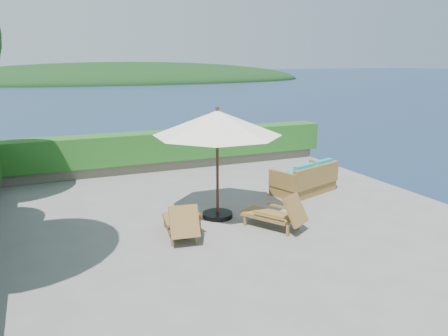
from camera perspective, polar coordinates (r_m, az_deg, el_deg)
name	(u,v)px	position (r m, az deg, el deg)	size (l,w,h in m)	color
ground	(226,220)	(10.70, 0.20, -6.82)	(12.00, 12.00, 0.00)	gray
foundation	(225,278)	(11.34, 0.20, -14.17)	(12.00, 12.00, 3.00)	#554C43
ocean	(225,329)	(12.09, 0.19, -20.25)	(600.00, 600.00, 0.00)	#172A4A
offshore_island	(129,81)	(152.13, -12.32, 11.03)	(126.00, 57.60, 12.60)	black
planter_wall_far	(164,164)	(15.73, -7.88, 0.51)	(12.00, 0.60, 0.36)	gray
hedge_far	(163,146)	(15.59, -7.97, 2.90)	(12.40, 0.90, 1.00)	#1E4E16
patio_umbrella	(217,124)	(10.33, -0.88, 5.76)	(4.00, 4.00, 2.75)	black
lounge_left	(181,222)	(9.63, -5.67, -7.02)	(0.81, 1.56, 0.86)	olive
lounge_right	(277,214)	(10.15, 6.92, -5.93)	(1.31, 1.60, 0.87)	olive
side_table	(188,217)	(9.73, -4.78, -6.38)	(0.56, 0.56, 0.52)	brown
wicker_loveseat	(305,180)	(12.96, 10.58, -1.61)	(2.18, 1.59, 0.97)	olive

